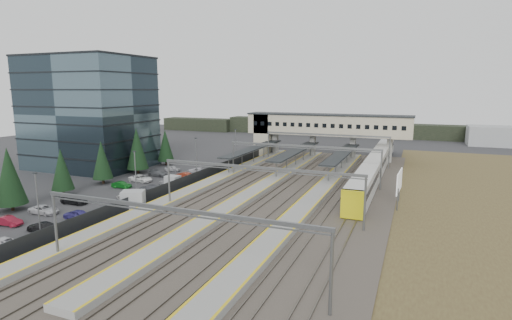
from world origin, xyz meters
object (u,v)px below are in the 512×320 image
at_px(relay_cabin_near, 133,200).
at_px(train, 376,164).
at_px(relay_cabin_far, 173,182).
at_px(billboard, 399,183).
at_px(footbridge, 316,127).
at_px(office_building, 89,112).

distance_m(relay_cabin_near, train, 48.52).
xyz_separation_m(relay_cabin_near, relay_cabin_far, (-1.69, 12.75, -0.23)).
bearing_deg(relay_cabin_far, billboard, 4.62).
bearing_deg(footbridge, relay_cabin_near, -105.26).
bearing_deg(office_building, relay_cabin_near, -37.47).
bearing_deg(office_building, footbridge, 34.47).
distance_m(footbridge, billboard, 42.84).
relative_size(relay_cabin_near, train, 0.06).
height_order(relay_cabin_far, footbridge, footbridge).
distance_m(relay_cabin_far, train, 40.79).
xyz_separation_m(relay_cabin_far, footbridge, (16.01, 39.77, 6.86)).
bearing_deg(train, office_building, -165.87).
distance_m(relay_cabin_far, billboard, 37.85).
bearing_deg(billboard, relay_cabin_far, -175.38).
bearing_deg(relay_cabin_far, relay_cabin_near, -82.46).
height_order(office_building, relay_cabin_near, office_building).
relative_size(relay_cabin_near, relay_cabin_far, 1.56).
xyz_separation_m(relay_cabin_far, billboard, (37.64, 3.04, 2.52)).
xyz_separation_m(office_building, relay_cabin_near, (29.38, -22.52, -10.88)).
height_order(office_building, train, office_building).
bearing_deg(footbridge, office_building, -145.53).
height_order(footbridge, train, footbridge).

